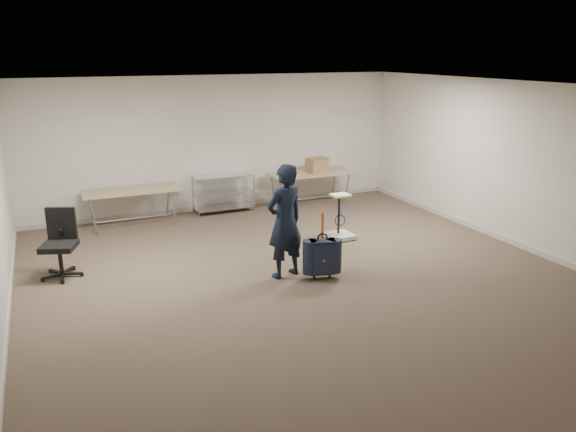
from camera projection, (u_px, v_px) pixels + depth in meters
name	position (u px, v px, depth m)	size (l,w,h in m)	color
ground	(311.00, 285.00, 8.16)	(9.00, 9.00, 0.00)	#49392C
room_shell	(275.00, 252.00, 9.35)	(8.00, 9.00, 9.00)	beige
folding_table_left	(131.00, 192.00, 10.69)	(1.80, 0.75, 0.73)	tan
folding_table_right	(310.00, 175.00, 12.16)	(1.80, 0.75, 0.73)	tan
wire_shelf	(223.00, 192.00, 11.71)	(1.22, 0.47, 0.80)	silver
person	(285.00, 221.00, 8.24)	(0.63, 0.41, 1.72)	black
suitcase	(322.00, 257.00, 8.28)	(0.42, 0.31, 1.02)	black
office_chair	(61.00, 256.00, 8.40)	(0.62, 0.63, 1.02)	black
equipment_cart	(340.00, 227.00, 10.09)	(0.46, 0.46, 0.83)	beige
cardboard_box	(317.00, 165.00, 12.16)	(0.42, 0.31, 0.31)	#9F704A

